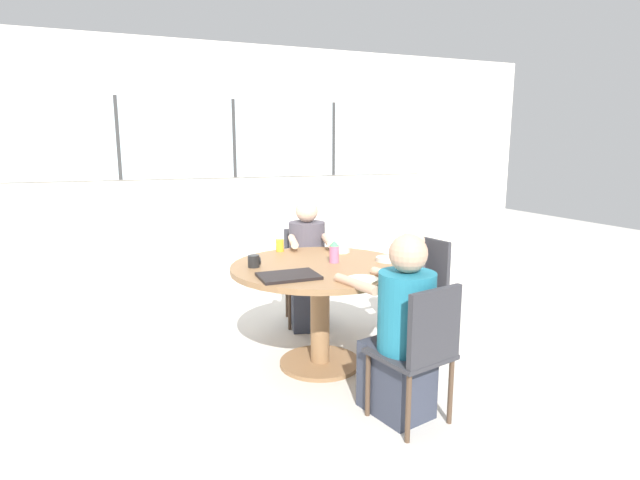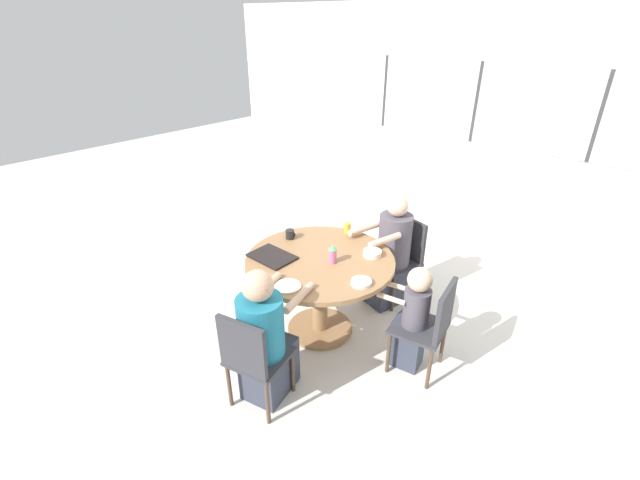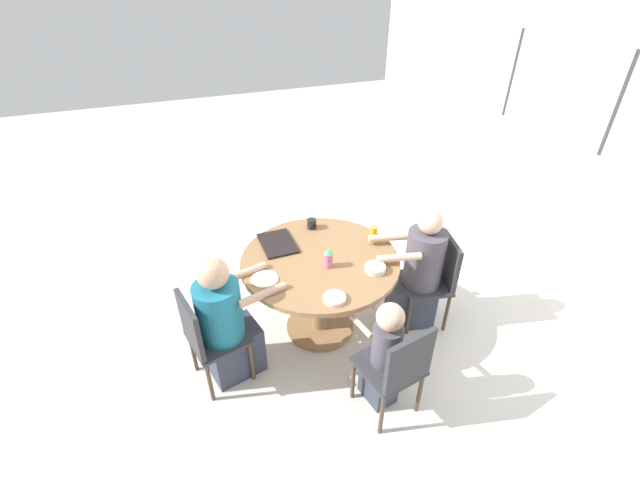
# 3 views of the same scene
# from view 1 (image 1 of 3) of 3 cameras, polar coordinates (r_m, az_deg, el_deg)

# --- Properties ---
(ground_plane) EXTENTS (16.00, 16.00, 0.00)m
(ground_plane) POSITION_cam_1_polar(r_m,az_deg,el_deg) (3.84, 0.00, -14.02)
(ground_plane) COLOR beige
(wall_back_with_windows) EXTENTS (8.40, 0.08, 2.80)m
(wall_back_with_windows) POSITION_cam_1_polar(r_m,az_deg,el_deg) (6.25, -9.80, 8.83)
(wall_back_with_windows) COLOR silver
(wall_back_with_windows) RESTS_ON ground_plane
(dining_table) EXTENTS (1.28, 1.28, 0.77)m
(dining_table) POSITION_cam_1_polar(r_m,az_deg,el_deg) (3.63, 0.00, -5.39)
(dining_table) COLOR olive
(dining_table) RESTS_ON ground_plane
(chair_for_woman_green_shirt) EXTENTS (0.48, 0.48, 0.85)m
(chair_for_woman_green_shirt) POSITION_cam_1_polar(r_m,az_deg,el_deg) (4.63, -1.67, -3.11)
(chair_for_woman_green_shirt) COLOR #333338
(chair_for_woman_green_shirt) RESTS_ON ground_plane
(chair_for_man_blue_shirt) EXTENTS (0.48, 0.48, 0.85)m
(chair_for_man_blue_shirt) POSITION_cam_1_polar(r_m,az_deg,el_deg) (2.93, 11.58, -11.64)
(chair_for_man_blue_shirt) COLOR #333338
(chair_for_man_blue_shirt) RESTS_ON ground_plane
(chair_for_toddler) EXTENTS (0.46, 0.46, 0.85)m
(chair_for_toddler) POSITION_cam_1_polar(r_m,az_deg,el_deg) (4.25, 11.77, -4.57)
(chair_for_toddler) COLOR #333338
(chair_for_toddler) RESTS_ON ground_plane
(person_woman_green_shirt) EXTENTS (0.45, 0.64, 1.14)m
(person_woman_green_shirt) POSITION_cam_1_polar(r_m,az_deg,el_deg) (4.46, -1.45, -3.48)
(person_woman_green_shirt) COLOR #333847
(person_woman_green_shirt) RESTS_ON ground_plane
(person_man_blue_shirt) EXTENTS (0.46, 0.66, 1.12)m
(person_man_blue_shirt) POSITION_cam_1_polar(r_m,az_deg,el_deg) (3.04, 9.26, -10.76)
(person_man_blue_shirt) COLOR #333847
(person_man_blue_shirt) RESTS_ON ground_plane
(person_toddler) EXTENTS (0.41, 0.27, 0.94)m
(person_toddler) POSITION_cam_1_polar(r_m,az_deg,el_deg) (4.16, 10.17, -5.52)
(person_toddler) COLOR #333847
(person_toddler) RESTS_ON ground_plane
(food_tray_dark) EXTENTS (0.38, 0.27, 0.02)m
(food_tray_dark) POSITION_cam_1_polar(r_m,az_deg,el_deg) (3.24, -3.62, -4.13)
(food_tray_dark) COLOR black
(food_tray_dark) RESTS_ON dining_table
(coffee_mug) EXTENTS (0.09, 0.08, 0.09)m
(coffee_mug) POSITION_cam_1_polar(r_m,az_deg,el_deg) (3.53, -7.55, -2.42)
(coffee_mug) COLOR black
(coffee_mug) RESTS_ON dining_table
(sippy_cup) EXTENTS (0.07, 0.07, 0.16)m
(sippy_cup) POSITION_cam_1_polar(r_m,az_deg,el_deg) (3.63, 1.63, -1.32)
(sippy_cup) COLOR #CC668C
(sippy_cup) RESTS_ON dining_table
(juice_glass) EXTENTS (0.06, 0.06, 0.10)m
(juice_glass) POSITION_cam_1_polar(r_m,az_deg,el_deg) (4.04, -4.61, -0.60)
(juice_glass) COLOR gold
(juice_glass) RESTS_ON dining_table
(bowl_white_shallow) EXTENTS (0.16, 0.16, 0.05)m
(bowl_white_shallow) POSITION_cam_1_polar(r_m,az_deg,el_deg) (4.00, 2.28, -1.07)
(bowl_white_shallow) COLOR silver
(bowl_white_shallow) RESTS_ON dining_table
(bowl_cereal) EXTENTS (0.16, 0.16, 0.03)m
(bowl_cereal) POSITION_cam_1_polar(r_m,az_deg,el_deg) (3.72, 7.67, -2.18)
(bowl_cereal) COLOR silver
(bowl_cereal) RESTS_ON dining_table
(plate_tortillas) EXTENTS (0.21, 0.21, 0.01)m
(plate_tortillas) POSITION_cam_1_polar(r_m,az_deg,el_deg) (3.19, 4.86, -4.47)
(plate_tortillas) COLOR beige
(plate_tortillas) RESTS_ON dining_table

